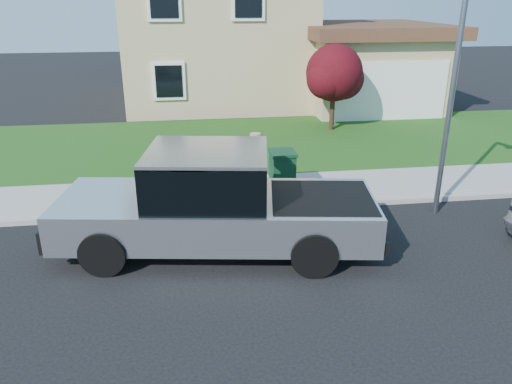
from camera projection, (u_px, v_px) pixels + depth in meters
ground at (280, 273)px, 9.26m from camera, size 80.00×80.00×0.00m
curb at (299, 206)px, 12.04m from camera, size 40.00×0.20×0.12m
sidewalk at (289, 189)px, 13.05m from camera, size 40.00×2.00×0.15m
lawn at (263, 143)px, 17.20m from camera, size 40.00×7.00×0.10m
house at (245, 32)px, 23.34m from camera, size 14.00×11.30×6.85m
pickup_truck at (215, 204)px, 9.80m from camera, size 6.60×3.08×2.09m
woman at (255, 179)px, 11.21m from camera, size 0.76×0.61×2.01m
ornamental_tree at (335, 76)px, 18.01m from camera, size 2.27×2.04×3.11m
trash_bin at (282, 171)px, 12.60m from camera, size 0.64×0.73×1.03m
street_lamp at (455, 86)px, 10.68m from camera, size 0.41×0.68×5.24m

